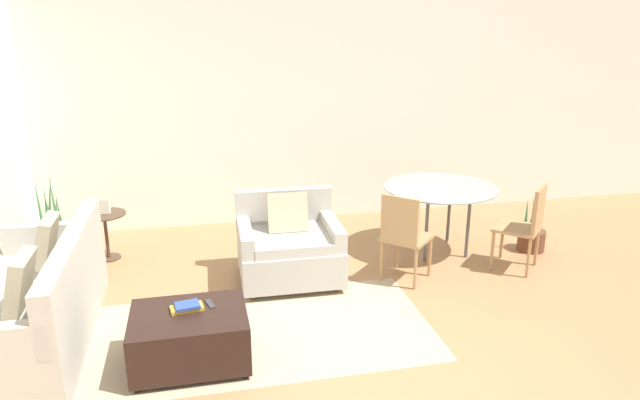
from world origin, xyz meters
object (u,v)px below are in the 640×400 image
dining_chair_near_left (403,232)px  dining_chair_near_right (527,222)px  couch (36,307)px  tv_remote_primary (210,304)px  potted_plant (55,247)px  potted_plant_small (532,236)px  book_stack (187,307)px  armchair (289,247)px  ottoman (190,336)px  picture_frame (103,207)px  side_table (105,227)px  dining_table (440,193)px

dining_chair_near_left → dining_chair_near_right: 1.32m
couch → tv_remote_primary: bearing=-19.4°
potted_plant → dining_chair_near_right: 4.87m
potted_plant_small → dining_chair_near_left: bearing=-165.1°
potted_plant → book_stack: bearing=-56.9°
armchair → dining_chair_near_left: dining_chair_near_left is taller
ottoman → dining_chair_near_right: 3.51m
picture_frame → dining_chair_near_right: bearing=-16.3°
side_table → dining_chair_near_left: size_ratio=0.57×
dining_table → potted_plant_small: dining_table is taller
dining_chair_near_right → dining_table: bearing=135.0°
picture_frame → armchair: bearing=-26.7°
armchair → potted_plant: size_ratio=1.00×
couch → picture_frame: size_ratio=12.81×
armchair → dining_table: armchair is taller
couch → dining_table: bearing=15.3°
dining_chair_near_left → potted_plant_small: (1.70, 0.45, -0.35)m
armchair → side_table: size_ratio=1.93×
potted_plant → dining_chair_near_left: (3.41, -1.16, 0.31)m
ottoman → dining_chair_near_left: dining_chair_near_left is taller
picture_frame → couch: bearing=-101.2°
book_stack → side_table: bearing=111.6°
potted_plant → picture_frame: size_ratio=6.21×
tv_remote_primary → dining_chair_near_right: (3.19, 0.88, 0.10)m
couch → ottoman: couch is taller
armchair → potted_plant_small: (2.77, 0.14, -0.18)m
ottoman → picture_frame: picture_frame is taller
armchair → ottoman: size_ratio=1.17×
picture_frame → dining_table: 3.60m
tv_remote_primary → picture_frame: picture_frame is taller
potted_plant_small → couch: bearing=-170.1°
side_table → dining_chair_near_left: bearing=-23.0°
side_table → dining_table: dining_table is taller
dining_chair_near_left → tv_remote_primary: bearing=-154.8°
couch → potted_plant: 1.58m
book_stack → ottoman: bearing=-84.2°
ottoman → picture_frame: size_ratio=5.30×
book_stack → tv_remote_primary: size_ratio=1.70×
potted_plant_small → potted_plant: bearing=172.1°
book_stack → dining_chair_near_left: dining_chair_near_left is taller
book_stack → potted_plant: 2.51m
ottoman → tv_remote_primary: 0.28m
armchair → tv_remote_primary: bearing=-124.0°
dining_chair_near_right → ottoman: bearing=-163.5°
armchair → dining_table: 1.79m
potted_plant_small → armchair: bearing=-177.1°
dining_chair_near_right → book_stack: bearing=-164.5°
armchair → potted_plant: 2.49m
armchair → ottoman: (-0.97, -1.30, -0.11)m
couch → dining_chair_near_left: size_ratio=2.27×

